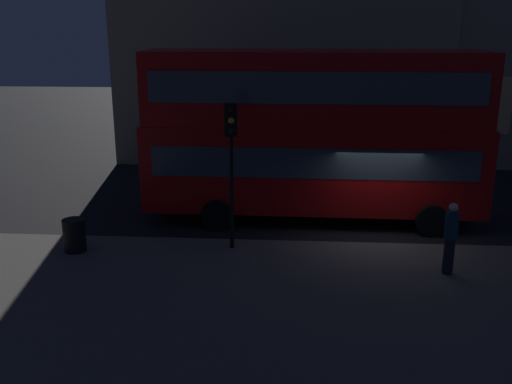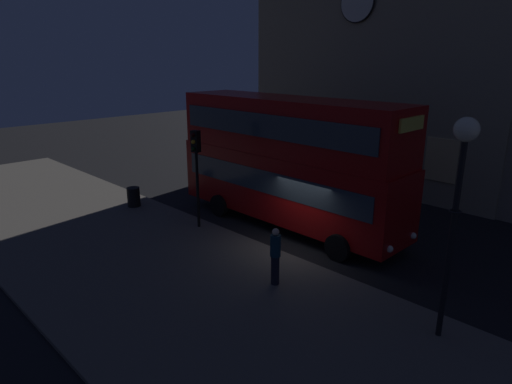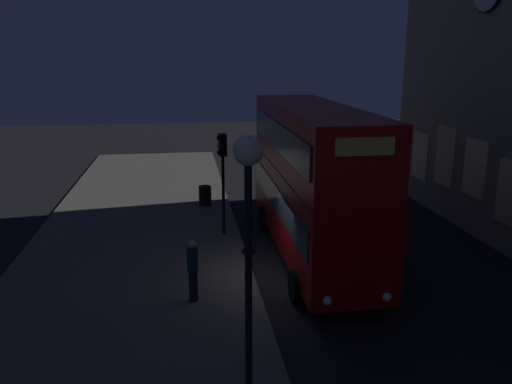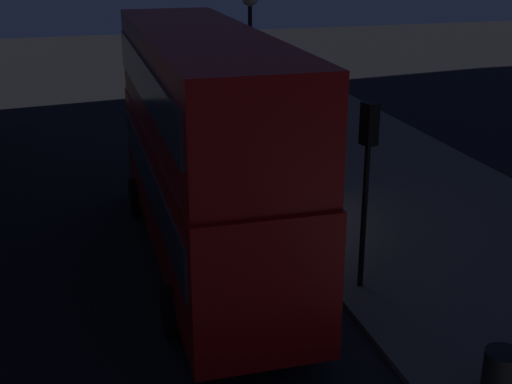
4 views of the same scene
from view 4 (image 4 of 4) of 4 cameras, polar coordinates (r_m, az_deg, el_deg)
ground_plane at (r=18.22m, az=-0.89°, el=-2.75°), size 80.00×80.00×0.00m
sidewalk_slab at (r=19.90m, az=12.68°, el=-1.05°), size 44.00×8.00×0.12m
double_decker_bus at (r=15.20m, az=-4.37°, el=4.29°), size 10.58×2.87×5.31m
traffic_light_near_kerb at (r=14.02m, az=9.24°, el=2.83°), size 0.37×0.39×3.98m
street_lamp at (r=23.29m, az=-0.49°, el=13.30°), size 0.55×0.55×5.46m
pedestrian at (r=19.91m, az=5.83°, el=2.46°), size 0.32×0.32×1.83m
litter_bin at (r=11.99m, az=19.56°, el=-14.15°), size 0.59×0.59×0.90m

